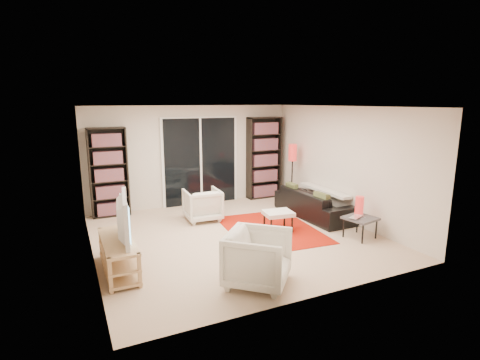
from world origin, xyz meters
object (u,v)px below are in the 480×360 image
bookshelf_left (109,173)px  bookshelf_right (264,158)px  armchair_back (202,205)px  side_table (360,219)px  tv_stand (118,255)px  ottoman (278,214)px  floor_lamp (293,158)px  sofa (314,203)px  armchair_front (258,258)px

bookshelf_left → bookshelf_right: bearing=-0.0°
armchair_back → side_table: (2.28, -2.27, 0.02)m
bookshelf_right → tv_stand: bearing=-144.0°
bookshelf_left → ottoman: bearing=-40.9°
side_table → floor_lamp: 2.68m
bookshelf_left → floor_lamp: bearing=-11.6°
tv_stand → armchair_back: 2.68m
bookshelf_left → sofa: bearing=-25.7°
bookshelf_right → armchair_back: bookshelf_right is taller
tv_stand → armchair_back: size_ratio=1.85×
bookshelf_right → ottoman: bookshelf_right is taller
armchair_back → floor_lamp: floor_lamp is taller
tv_stand → floor_lamp: bearing=25.6°
tv_stand → side_table: 4.27m
armchair_front → side_table: bearing=-30.9°
bookshelf_right → armchair_front: size_ratio=2.50×
tv_stand → floor_lamp: 4.96m
bookshelf_right → armchair_front: (-2.40, -4.20, -0.67)m
tv_stand → side_table: bearing=-6.1°
ottoman → sofa: bearing=22.6°
armchair_front → ottoman: (1.37, 1.76, -0.04)m
armchair_front → sofa: bearing=-6.8°
ottoman → bookshelf_left: bearing=139.1°
ottoman → floor_lamp: bearing=50.0°
sofa → ottoman: size_ratio=3.38×
tv_stand → floor_lamp: size_ratio=0.92×
bookshelf_right → floor_lamp: size_ratio=1.42×
bookshelf_left → bookshelf_right: bookshelf_right is taller
tv_stand → ottoman: (3.06, 0.52, 0.08)m
ottoman → floor_lamp: floor_lamp is taller
armchair_front → side_table: armchair_front is taller
tv_stand → sofa: 4.39m
armchair_front → side_table: (2.55, 0.78, -0.02)m
bookshelf_right → floor_lamp: (0.31, -0.86, 0.09)m
armchair_back → side_table: armchair_back is taller
ottoman → armchair_back: bearing=130.3°
bookshelf_left → side_table: size_ratio=3.18×
side_table → floor_lamp: floor_lamp is taller
sofa → floor_lamp: bearing=-8.0°
ottoman → side_table: same height
bookshelf_right → side_table: (0.16, -3.42, -0.69)m
ottoman → armchair_front: bearing=-128.1°
side_table → floor_lamp: size_ratio=0.41×
sofa → tv_stand: bearing=102.1°
bookshelf_right → sofa: 2.09m
sofa → side_table: size_ratio=3.28×
armchair_back → ottoman: (1.10, -1.30, 0.01)m
sofa → ottoman: sofa is taller
sofa → floor_lamp: floor_lamp is taller
armchair_back → ottoman: armchair_back is taller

